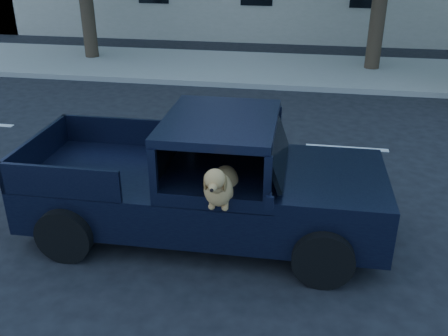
# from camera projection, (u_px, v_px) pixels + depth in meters

# --- Properties ---
(ground) EXTENTS (120.00, 120.00, 0.00)m
(ground) POSITION_uv_depth(u_px,v_px,m) (84.00, 217.00, 7.45)
(ground) COLOR black
(ground) RESTS_ON ground
(far_sidewalk) EXTENTS (60.00, 4.00, 0.15)m
(far_sidewalk) POSITION_uv_depth(u_px,v_px,m) (208.00, 67.00, 15.62)
(far_sidewalk) COLOR gray
(far_sidewalk) RESTS_ON ground
(lane_stripes) EXTENTS (21.60, 0.14, 0.01)m
(lane_stripes) POSITION_uv_depth(u_px,v_px,m) (247.00, 141.00, 10.16)
(lane_stripes) COLOR silver
(lane_stripes) RESTS_ON ground
(pickup_truck) EXTENTS (4.83, 2.47, 1.72)m
(pickup_truck) POSITION_uv_depth(u_px,v_px,m) (198.00, 195.00, 6.86)
(pickup_truck) COLOR black
(pickup_truck) RESTS_ON ground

